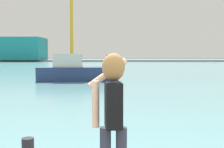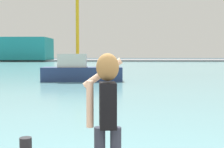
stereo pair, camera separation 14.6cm
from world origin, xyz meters
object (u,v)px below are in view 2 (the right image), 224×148
object	(u,v)px
boat_moored	(80,71)
port_crane	(79,22)
person_photographer	(107,108)
harbor_bollard	(26,147)
warehouse_left	(21,49)

from	to	relation	value
boat_moored	port_crane	world-z (taller)	port_crane
person_photographer	harbor_bollard	world-z (taller)	person_photographer
boat_moored	warehouse_left	xyz separation A→B (m)	(-26.40, 65.26, 2.97)
harbor_bollard	port_crane	xyz separation A→B (m)	(-10.33, 85.96, 11.15)
person_photographer	boat_moored	xyz separation A→B (m)	(-2.99, 20.84, -0.78)
person_photographer	port_crane	world-z (taller)	port_crane
boat_moored	port_crane	xyz separation A→B (m)	(-8.77, 66.38, 11.02)
person_photographer	port_crane	xyz separation A→B (m)	(-11.75, 87.22, 10.24)
warehouse_left	port_crane	xyz separation A→B (m)	(17.63, 1.12, 8.05)
person_photographer	warehouse_left	distance (m)	91.01
harbor_bollard	boat_moored	xyz separation A→B (m)	(-1.56, 19.58, 0.13)
person_photographer	warehouse_left	xyz separation A→B (m)	(-29.38, 86.11, 2.19)
harbor_bollard	warehouse_left	distance (m)	89.39
boat_moored	port_crane	bearing A→B (deg)	94.67
harbor_bollard	boat_moored	world-z (taller)	boat_moored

